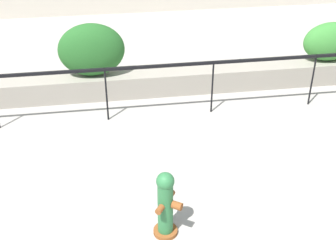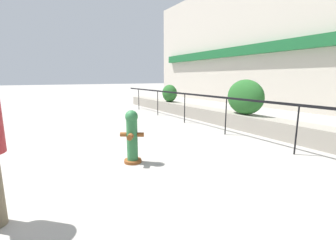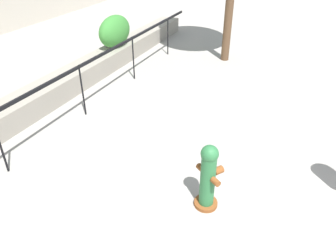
# 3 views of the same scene
# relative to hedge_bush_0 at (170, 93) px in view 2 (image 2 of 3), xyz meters

# --- Properties ---
(ground_plane) EXTENTS (120.00, 120.00, 0.00)m
(ground_plane) POSITION_rel_hedge_bush_0_xyz_m (5.02, -6.00, -0.94)
(ground_plane) COLOR #9E9991
(planter_wall_low) EXTENTS (18.00, 0.70, 0.50)m
(planter_wall_low) POSITION_rel_hedge_bush_0_xyz_m (5.02, 0.00, -0.69)
(planter_wall_low) COLOR gray
(planter_wall_low) RESTS_ON ground
(fence_railing_segment) EXTENTS (15.00, 0.05, 1.15)m
(fence_railing_segment) POSITION_rel_hedge_bush_0_xyz_m (5.02, -1.10, 0.08)
(fence_railing_segment) COLOR black
(fence_railing_segment) RESTS_ON ground
(hedge_bush_0) EXTENTS (0.92, 0.68, 0.87)m
(hedge_bush_0) POSITION_rel_hedge_bush_0_xyz_m (0.00, 0.00, 0.00)
(hedge_bush_0) COLOR #235B23
(hedge_bush_0) RESTS_ON planter_wall_low
(hedge_bush_1) EXTENTS (1.41, 0.70, 1.16)m
(hedge_bush_1) POSITION_rel_hedge_bush_0_xyz_m (4.78, 0.00, 0.14)
(hedge_bush_1) COLOR #235B23
(hedge_bush_1) RESTS_ON planter_wall_low
(fire_hydrant) EXTENTS (0.49, 0.49, 1.08)m
(fire_hydrant) POSITION_rel_hedge_bush_0_xyz_m (5.72, -4.42, -0.38)
(fire_hydrant) COLOR brown
(fire_hydrant) RESTS_ON ground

